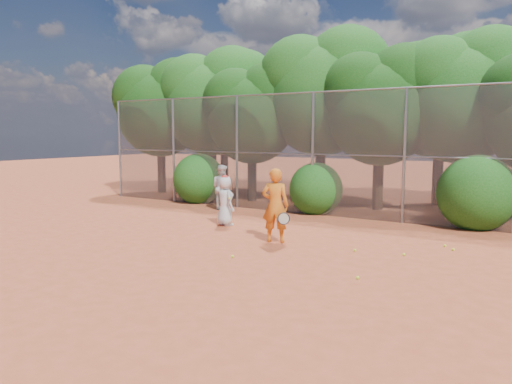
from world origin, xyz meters
The scene contains 23 objects.
ground centered at (0.00, 0.00, 0.00)m, with size 80.00×80.00×0.00m, color #AA4526.
fence_back centered at (-0.12, 6.00, 2.05)m, with size 20.05×0.09×4.03m.
tree_0 centered at (-9.44, 8.04, 3.93)m, with size 4.38×3.81×6.00m.
tree_1 centered at (-6.94, 8.54, 4.16)m, with size 4.64×4.03×6.35m.
tree_2 centered at (-4.45, 7.83, 3.58)m, with size 3.99×3.47×5.47m.
tree_3 centered at (-1.94, 8.84, 4.40)m, with size 4.89×4.26×6.70m.
tree_4 centered at (0.55, 8.24, 3.76)m, with size 4.19×3.64×5.73m.
tree_5 centered at (3.06, 9.04, 4.05)m, with size 4.51×3.92×6.17m.
tree_9 centered at (-7.94, 10.84, 4.34)m, with size 4.83×4.20×6.62m.
tree_10 centered at (-2.93, 11.05, 4.63)m, with size 5.15×4.48×7.06m.
tree_11 centered at (2.06, 10.64, 4.16)m, with size 4.64×4.03×6.35m.
bush_0 centered at (-6.00, 6.30, 1.00)m, with size 2.00×2.00×2.00m, color #164D13.
bush_1 centered at (-1.00, 6.30, 0.90)m, with size 1.80×1.80×1.80m, color #164D13.
bush_2 centered at (4.00, 6.30, 1.10)m, with size 2.20×2.20×2.20m, color #164D13.
player_yellow centered at (0.08, 1.68, 0.92)m, with size 0.88×0.64×1.84m.
player_teen centered at (-2.27, 2.83, 0.73)m, with size 0.84×0.74×1.48m.
player_white centered at (-4.10, 5.20, 0.80)m, with size 0.89×0.76×1.59m.
ball_0 centered at (2.13, 1.75, 0.03)m, with size 0.07×0.07×0.07m, color #D6EC2A.
ball_1 centered at (4.01, 3.02, 0.03)m, with size 0.07×0.07×0.07m, color #D6EC2A.
ball_2 centered at (2.96, -0.28, 0.03)m, with size 0.07×0.07×0.07m, color #D6EC2A.
ball_3 centered at (3.18, 1.95, 0.03)m, with size 0.07×0.07×0.07m, color #D6EC2A.
ball_4 centered at (0.08, -0.20, 0.03)m, with size 0.07×0.07×0.07m, color #D6EC2A.
ball_5 centered at (3.77, 3.32, 0.03)m, with size 0.07×0.07×0.07m, color #D6EC2A.
Camera 1 is at (6.11, -8.87, 2.70)m, focal length 35.00 mm.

